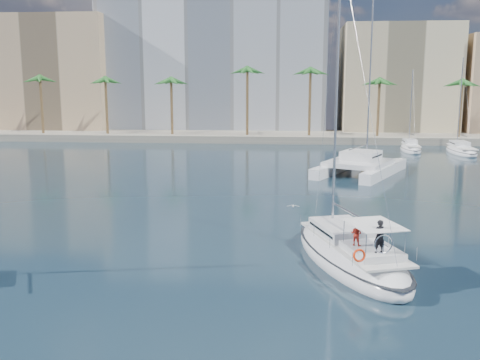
{
  "coord_description": "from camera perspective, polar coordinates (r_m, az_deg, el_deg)",
  "views": [
    {
      "loc": [
        2.04,
        -31.88,
        9.7
      ],
      "look_at": [
        -0.88,
        1.5,
        3.61
      ],
      "focal_mm": 40.0,
      "sensor_mm": 36.0,
      "label": 1
    }
  ],
  "objects": [
    {
      "name": "moored_yacht_a",
      "position": [
        81.47,
        17.72,
        2.97
      ],
      "size": [
        3.37,
        9.52,
        11.9
      ],
      "primitive_type": null,
      "rotation": [
        0.0,
        0.0,
        -0.07
      ],
      "color": "white",
      "rests_on": "ground"
    },
    {
      "name": "catamaran",
      "position": [
        59.18,
        12.69,
        1.75
      ],
      "size": [
        11.56,
        14.49,
        18.79
      ],
      "rotation": [
        0.0,
        0.0,
        -0.46
      ],
      "color": "white",
      "rests_on": "ground"
    },
    {
      "name": "main_sloop",
      "position": [
        29.89,
        11.63,
        -7.78
      ],
      "size": [
        7.28,
        12.5,
        17.68
      ],
      "rotation": [
        0.0,
        0.0,
        0.31
      ],
      "color": "white",
      "rests_on": "ground"
    },
    {
      "name": "building_beige",
      "position": [
        103.81,
        16.34,
        10.05
      ],
      "size": [
        20.0,
        14.0,
        20.0
      ],
      "primitive_type": "cube",
      "color": "beige",
      "rests_on": "ground"
    },
    {
      "name": "building_tan_left",
      "position": [
        110.08,
        -18.91,
        10.43
      ],
      "size": [
        22.0,
        14.0,
        22.0
      ],
      "primitive_type": "cube",
      "color": "tan",
      "rests_on": "ground"
    },
    {
      "name": "ground",
      "position": [
        33.38,
        1.29,
        -6.6
      ],
      "size": [
        160.0,
        160.0,
        0.0
      ],
      "primitive_type": "plane",
      "color": "black",
      "rests_on": "ground"
    },
    {
      "name": "seagull",
      "position": [
        40.18,
        5.68,
        -2.78
      ],
      "size": [
        0.94,
        0.4,
        0.17
      ],
      "color": "silver",
      "rests_on": "ground"
    },
    {
      "name": "building_modern",
      "position": [
        105.9,
        -2.69,
        12.61
      ],
      "size": [
        42.0,
        16.0,
        28.0
      ],
      "primitive_type": "cube",
      "color": "silver",
      "rests_on": "ground"
    },
    {
      "name": "quay",
      "position": [
        93.34,
        3.74,
        4.68
      ],
      "size": [
        120.0,
        14.0,
        1.2
      ],
      "primitive_type": "cube",
      "color": "gray",
      "rests_on": "ground"
    },
    {
      "name": "palm_centre",
      "position": [
        88.9,
        3.75,
        10.65
      ],
      "size": [
        3.6,
        3.6,
        12.3
      ],
      "color": "brown",
      "rests_on": "ground"
    },
    {
      "name": "palm_left",
      "position": [
        95.91,
        -17.35,
        10.18
      ],
      "size": [
        3.6,
        3.6,
        12.3
      ],
      "color": "brown",
      "rests_on": "ground"
    },
    {
      "name": "moored_yacht_b",
      "position": [
        81.26,
        22.5,
        2.65
      ],
      "size": [
        3.32,
        10.83,
        13.72
      ],
      "primitive_type": null,
      "rotation": [
        0.0,
        0.0,
        -0.02
      ],
      "color": "white",
      "rests_on": "ground"
    }
  ]
}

